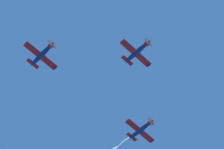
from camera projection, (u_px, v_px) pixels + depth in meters
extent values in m
ellipsoid|color=navy|center=(137.00, 52.00, 98.97)|extent=(6.63, 3.66, 1.87)
cylinder|color=red|center=(147.00, 44.00, 97.69)|extent=(1.37, 1.36, 1.18)
cone|color=red|center=(149.00, 42.00, 97.41)|extent=(0.90, 0.75, 0.60)
cylinder|color=#3F3F47|center=(148.00, 42.00, 97.48)|extent=(1.23, 2.22, 2.35)
cube|color=red|center=(136.00, 53.00, 98.91)|extent=(4.63, 8.36, 0.49)
ellipsoid|color=navy|center=(149.00, 66.00, 100.05)|extent=(0.95, 0.59, 0.36)
ellipsoid|color=navy|center=(122.00, 41.00, 97.77)|extent=(0.95, 0.59, 0.36)
cube|color=red|center=(127.00, 60.00, 100.24)|extent=(2.03, 3.14, 0.28)
cube|color=navy|center=(127.00, 60.00, 100.71)|extent=(1.20, 0.58, 1.25)
ellipsoid|color=#1E232D|center=(138.00, 51.00, 99.20)|extent=(1.74, 1.26, 0.85)
ellipsoid|color=navy|center=(141.00, 130.00, 106.84)|extent=(6.63, 3.65, 1.63)
cylinder|color=red|center=(150.00, 123.00, 105.65)|extent=(1.34, 1.35, 1.15)
cone|color=red|center=(152.00, 121.00, 105.40)|extent=(0.89, 0.75, 0.57)
cylinder|color=#3F3F47|center=(152.00, 121.00, 105.46)|extent=(1.15, 2.19, 2.36)
cube|color=red|center=(140.00, 131.00, 106.77)|extent=(4.63, 8.36, 0.43)
ellipsoid|color=navy|center=(152.00, 141.00, 107.92)|extent=(0.95, 0.58, 0.33)
ellipsoid|color=navy|center=(127.00, 120.00, 105.63)|extent=(0.95, 0.58, 0.33)
cube|color=red|center=(132.00, 137.00, 108.02)|extent=(2.03, 3.14, 0.24)
cube|color=navy|center=(132.00, 136.00, 108.49)|extent=(1.17, 0.57, 1.21)
ellipsoid|color=#1E232D|center=(141.00, 128.00, 107.09)|extent=(1.72, 1.26, 0.80)
ellipsoid|color=navy|center=(41.00, 55.00, 97.14)|extent=(6.61, 3.64, 1.40)
cylinder|color=red|center=(51.00, 46.00, 96.06)|extent=(1.31, 1.33, 1.13)
cone|color=red|center=(53.00, 44.00, 95.82)|extent=(0.88, 0.74, 0.55)
cylinder|color=#3F3F47|center=(52.00, 44.00, 95.88)|extent=(1.08, 2.16, 2.39)
cube|color=red|center=(41.00, 56.00, 97.06)|extent=(4.63, 8.36, 0.47)
ellipsoid|color=navy|center=(55.00, 68.00, 98.17)|extent=(0.94, 0.58, 0.30)
ellipsoid|color=navy|center=(26.00, 43.00, 95.96)|extent=(0.94, 0.58, 0.30)
cube|color=red|center=(33.00, 64.00, 98.23)|extent=(2.03, 3.14, 0.24)
cube|color=navy|center=(33.00, 63.00, 98.70)|extent=(1.14, 0.55, 1.17)
ellipsoid|color=#1E232D|center=(43.00, 53.00, 97.41)|extent=(1.71, 1.25, 0.75)
ellipsoid|color=white|center=(123.00, 145.00, 109.30)|extent=(5.87, 3.53, 1.88)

